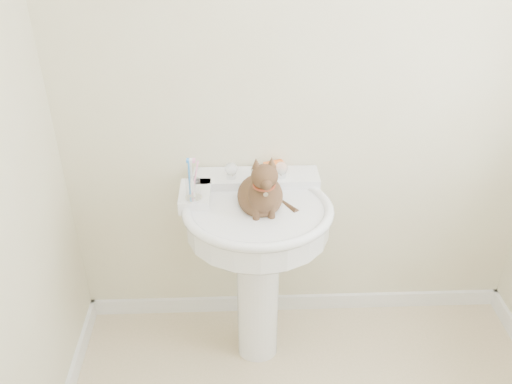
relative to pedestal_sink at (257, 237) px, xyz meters
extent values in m
cube|color=white|center=(0.22, 0.28, -0.66)|extent=(2.20, 0.02, 0.09)
cylinder|color=white|center=(0.00, -0.01, -0.36)|extent=(0.19, 0.19, 0.68)
cylinder|color=white|center=(0.00, -0.01, 0.09)|extent=(0.60, 0.60, 0.13)
ellipsoid|color=white|center=(0.00, -0.01, 0.02)|extent=(0.56, 0.48, 0.22)
torus|color=white|center=(0.00, -0.01, 0.15)|extent=(0.64, 0.64, 0.04)
cube|color=white|center=(0.00, 0.21, 0.16)|extent=(0.56, 0.15, 0.06)
cube|color=white|center=(-0.26, 0.08, 0.16)|extent=(0.13, 0.20, 0.06)
cylinder|color=silver|center=(0.00, 0.16, 0.22)|extent=(0.05, 0.05, 0.05)
cylinder|color=silver|center=(0.00, 0.11, 0.25)|extent=(0.04, 0.04, 0.14)
sphere|color=white|center=(-0.11, 0.18, 0.24)|extent=(0.06, 0.06, 0.06)
sphere|color=white|center=(0.11, 0.18, 0.24)|extent=(0.06, 0.06, 0.06)
cube|color=orange|center=(0.09, 0.25, 0.21)|extent=(0.10, 0.08, 0.03)
cylinder|color=silver|center=(-0.26, 0.01, 0.20)|extent=(0.07, 0.07, 0.01)
cylinder|color=white|center=(-0.26, 0.01, 0.24)|extent=(0.06, 0.06, 0.09)
cylinder|color=#2C7CD6|center=(-0.28, 0.01, 0.29)|extent=(0.01, 0.01, 0.17)
cylinder|color=white|center=(-0.26, 0.01, 0.29)|extent=(0.01, 0.01, 0.17)
cylinder|color=pink|center=(-0.25, 0.01, 0.29)|extent=(0.01, 0.01, 0.17)
ellipsoid|color=brown|center=(0.01, 0.02, 0.20)|extent=(0.19, 0.22, 0.17)
ellipsoid|color=brown|center=(0.01, -0.06, 0.25)|extent=(0.12, 0.12, 0.16)
ellipsoid|color=brown|center=(0.01, -0.09, 0.35)|extent=(0.11, 0.10, 0.10)
cone|color=brown|center=(-0.02, -0.07, 0.40)|extent=(0.04, 0.04, 0.04)
cone|color=brown|center=(0.04, -0.07, 0.40)|extent=(0.04, 0.04, 0.04)
cylinder|color=brown|center=(0.11, 0.04, 0.14)|extent=(0.03, 0.03, 0.20)
torus|color=maroon|center=(0.01, -0.08, 0.31)|extent=(0.09, 0.09, 0.01)
camera|label=1|loc=(-0.08, -1.88, 1.41)|focal=38.00mm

